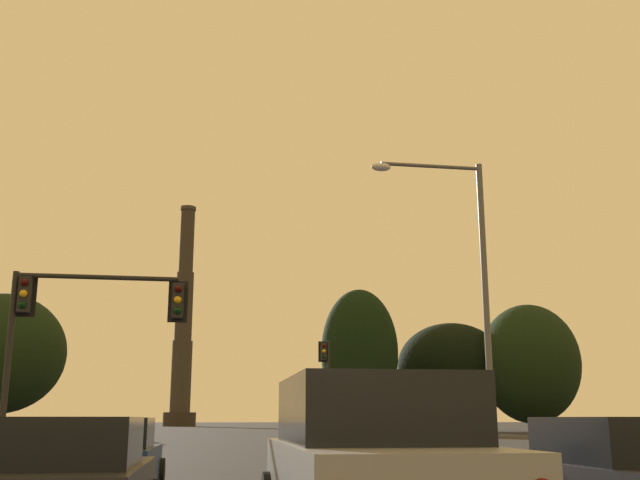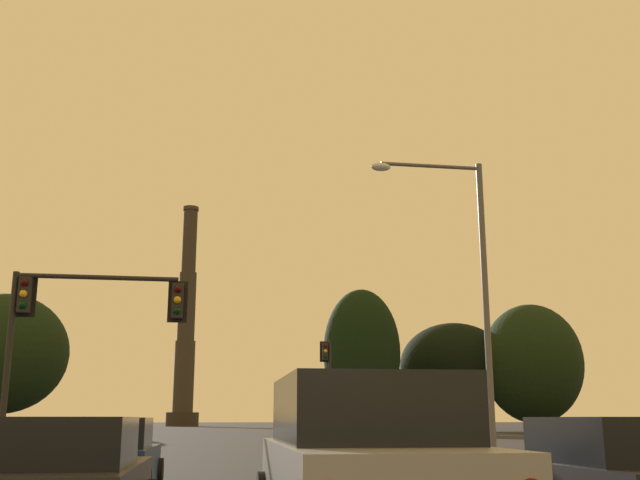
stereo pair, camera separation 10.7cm
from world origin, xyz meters
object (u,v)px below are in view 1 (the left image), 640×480
(suv_center_lane_second, at_px, (374,469))
(traffic_light_far_right, at_px, (326,375))
(hatchback_left_lane_front, at_px, (109,459))
(street_lamp, at_px, (468,275))
(traffic_light_overhead_left, at_px, (73,318))
(smokestack, at_px, (183,337))

(suv_center_lane_second, distance_m, traffic_light_far_right, 37.58)
(hatchback_left_lane_front, bearing_deg, street_lamp, 36.04)
(traffic_light_overhead_left, bearing_deg, hatchback_left_lane_front, -74.42)
(traffic_light_overhead_left, relative_size, street_lamp, 0.58)
(hatchback_left_lane_front, height_order, street_lamp, street_lamp)
(smokestack, bearing_deg, street_lamp, -84.91)
(suv_center_lane_second, distance_m, smokestack, 138.61)
(traffic_light_far_right, height_order, street_lamp, street_lamp)
(street_lamp, bearing_deg, traffic_light_overhead_left, 178.45)
(hatchback_left_lane_front, relative_size, suv_center_lane_second, 0.84)
(traffic_light_far_right, height_order, smokestack, smokestack)
(street_lamp, bearing_deg, smokestack, 95.09)
(suv_center_lane_second, xyz_separation_m, traffic_light_far_right, (5.87, 36.99, 3.07))
(traffic_light_overhead_left, height_order, street_lamp, street_lamp)
(traffic_light_far_right, bearing_deg, street_lamp, -88.58)
(smokestack, bearing_deg, hatchback_left_lane_front, -89.51)
(smokestack, bearing_deg, suv_center_lane_second, -88.10)
(traffic_light_overhead_left, relative_size, smokestack, 0.13)
(traffic_light_far_right, distance_m, smokestack, 101.97)
(traffic_light_far_right, xyz_separation_m, smokestack, (-10.45, 100.63, 12.73))
(traffic_light_far_right, bearing_deg, hatchback_left_lane_front, -107.36)
(suv_center_lane_second, bearing_deg, traffic_light_far_right, 82.31)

